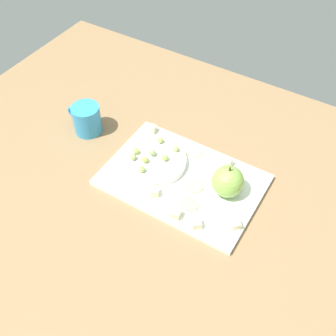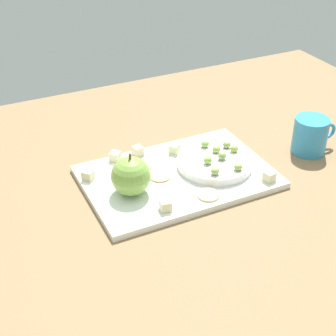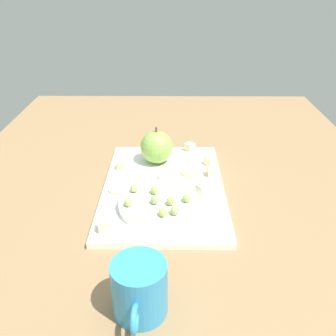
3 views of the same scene
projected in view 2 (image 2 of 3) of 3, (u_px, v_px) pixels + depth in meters
table at (184, 181)px, 111.97cm from camera, size 144.15×103.40×4.35cm
platter at (178, 177)px, 108.33cm from camera, size 39.51×26.29×1.36cm
serving_dish at (215, 163)px, 110.11cm from camera, size 16.29×16.29×1.85cm
apple_whole at (131, 176)px, 100.17cm from camera, size 7.98×7.98×7.98cm
apple_stem at (130, 156)px, 97.67cm from camera, size 0.50×0.50×1.20cm
cheese_cube_0 at (175, 149)px, 114.80cm from camera, size 2.96×2.96×2.11cm
cheese_cube_1 at (115, 156)px, 112.00cm from camera, size 2.98×2.98×2.11cm
cheese_cube_2 at (138, 151)px, 114.04cm from camera, size 2.44×2.44×2.11cm
cheese_cube_3 at (165, 205)px, 96.98cm from camera, size 2.44×2.44×2.11cm
cheese_cube_4 at (88, 175)px, 105.77cm from camera, size 2.99×2.99×2.11cm
cheese_cube_5 at (269, 177)px, 105.30cm from camera, size 2.50×2.50×2.11cm
cracker_0 at (160, 176)px, 106.99cm from camera, size 4.55×4.55×0.40cm
cracker_1 at (142, 166)px, 110.46cm from camera, size 4.55×4.55×0.40cm
cracker_2 at (208, 195)px, 101.27cm from camera, size 4.55×4.55×0.40cm
grape_0 at (205, 144)px, 113.46cm from camera, size 1.85×1.66×1.59cm
grape_1 at (215, 171)px, 104.09cm from camera, size 1.85×1.66×1.61cm
grape_2 at (234, 149)px, 111.77cm from camera, size 1.85×1.66×1.57cm
grape_3 at (227, 145)px, 113.20cm from camera, size 1.85×1.66×1.60cm
grape_4 at (238, 167)px, 105.53cm from camera, size 1.85×1.66×1.54cm
grape_5 at (222, 156)px, 109.00cm from camera, size 1.85×1.66×1.73cm
grape_6 at (208, 160)px, 107.51cm from camera, size 1.85×1.66×1.74cm
grape_7 at (215, 148)px, 111.78cm from camera, size 1.85×1.66×1.63cm
cup at (311, 135)px, 116.35cm from camera, size 11.08×7.87×8.48cm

